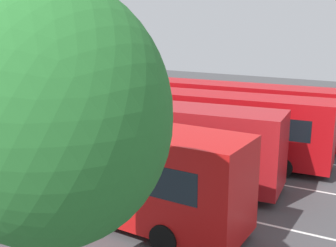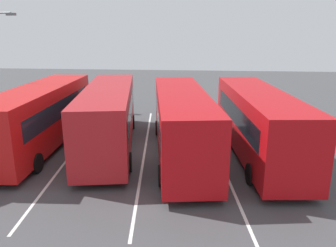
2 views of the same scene
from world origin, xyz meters
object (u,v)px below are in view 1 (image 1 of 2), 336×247
Objects in this scene: bus_far_left at (241,111)px; bus_center_left at (216,124)px; pedestrian at (26,136)px; bus_far_right at (97,163)px; depot_tree at (48,115)px; bus_center_right at (153,139)px.

bus_center_left is (-0.48, 3.88, 0.00)m from bus_far_left.
bus_far_left reaches higher than pedestrian.
bus_far_right is (0.62, 7.74, 0.00)m from bus_center_left.
depot_tree is at bearing 96.14° from bus_center_left.
pedestrian is at bearing -33.58° from depot_tree.
bus_center_left is 1.52× the size of depot_tree.
bus_far_left is 7.91m from bus_center_right.
bus_far_right reaches higher than pedestrian.
bus_center_left is 13.60m from depot_tree.
bus_far_right is (-0.32, 3.73, 0.00)m from bus_center_right.
bus_far_left is at bearing -91.43° from bus_center_left.
bus_far_left is 0.99× the size of bus_center_right.
depot_tree reaches higher than pedestrian.
depot_tree is (-4.29, 8.80, 3.08)m from bus_center_right.
bus_far_right is at bearing 83.51° from bus_far_left.
bus_center_right is 10.26m from depot_tree.
depot_tree is at bearing 124.92° from bus_far_right.
bus_center_left is 1.00× the size of bus_center_right.
bus_center_right is (0.46, 7.89, 0.00)m from bus_far_left.
bus_far_left is 1.00× the size of bus_center_left.
bus_center_left is 9.91m from pedestrian.
bus_center_right is at bearing -63.98° from depot_tree.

